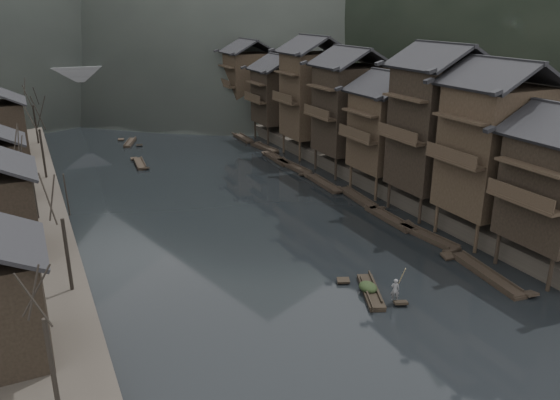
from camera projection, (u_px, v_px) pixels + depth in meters
water at (300, 269)px, 41.48m from camera, size 300.00×300.00×0.00m
right_bank at (378, 123)px, 89.37m from camera, size 40.00×200.00×1.80m
stilt_houses at (360, 99)px, 61.62m from camera, size 9.00×67.60×16.11m
bare_trees at (33, 150)px, 49.18m from camera, size 3.86×61.34×7.73m
moored_sampans at (289, 163)px, 68.83m from camera, size 2.86×75.79×0.47m
midriver_boats at (135, 152)px, 74.10m from camera, size 3.23×17.66×0.44m
stone_bridge at (122, 85)px, 101.08m from camera, size 40.00×6.00×9.00m
hero_sampan at (371, 291)px, 37.89m from camera, size 2.89×5.23×0.44m
cargo_heap at (368, 283)px, 37.85m from camera, size 1.17×1.53×0.70m
boatman at (395, 287)px, 36.38m from camera, size 0.70×0.62×1.61m
bamboo_pole at (401, 250)px, 35.58m from camera, size 0.80×2.23×3.65m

